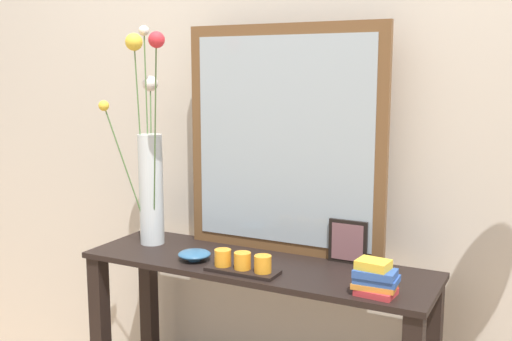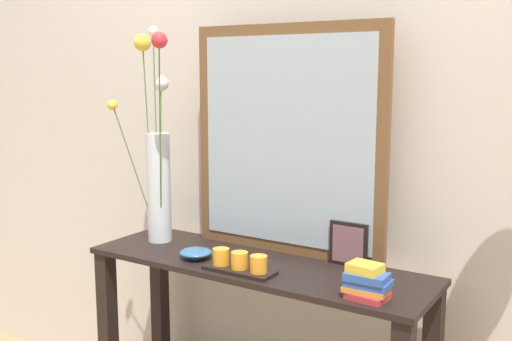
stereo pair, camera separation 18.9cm
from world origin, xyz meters
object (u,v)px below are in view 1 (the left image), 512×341
candle_tray (242,264)px  decorative_bowl (194,254)px  picture_frame_small (348,242)px  mirror_leaning (283,141)px  tall_vase_left (150,167)px  book_stack (375,279)px

candle_tray → decorative_bowl: candle_tray is taller
candle_tray → picture_frame_small: size_ratio=1.62×
candle_tray → decorative_bowl: (-0.21, 0.04, -0.01)m
mirror_leaning → candle_tray: (-0.02, -0.27, -0.38)m
mirror_leaning → tall_vase_left: 0.52m
tall_vase_left → book_stack: (0.91, -0.14, -0.25)m
tall_vase_left → book_stack: bearing=-8.6°
picture_frame_small → book_stack: (0.17, -0.25, -0.03)m
book_stack → candle_tray: bearing=-179.6°
mirror_leaning → book_stack: size_ratio=6.11×
picture_frame_small → book_stack: picture_frame_small is taller
mirror_leaning → book_stack: bearing=-32.6°
tall_vase_left → book_stack: size_ratio=6.13×
candle_tray → book_stack: bearing=0.4°
decorative_bowl → book_stack: bearing=-3.0°
mirror_leaning → decorative_bowl: mirror_leaning is taller
tall_vase_left → picture_frame_small: (0.75, 0.11, -0.22)m
mirror_leaning → candle_tray: 0.47m
mirror_leaning → tall_vase_left: size_ratio=1.00×
picture_frame_small → decorative_bowl: size_ratio=1.32×
picture_frame_small → decorative_bowl: picture_frame_small is taller
candle_tray → decorative_bowl: bearing=170.1°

